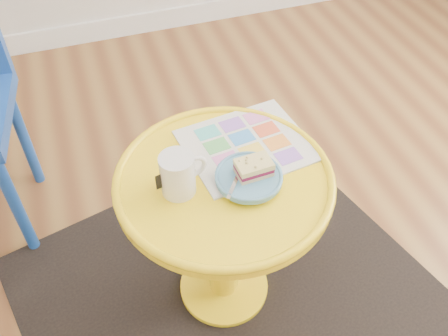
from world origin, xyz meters
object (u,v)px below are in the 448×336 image
object	(u,v)px
side_table	(224,215)
newspaper	(247,145)
plate	(249,178)
mug	(178,173)

from	to	relation	value
side_table	newspaper	bearing A→B (deg)	43.81
side_table	plate	world-z (taller)	plate
side_table	newspaper	distance (m)	0.22
newspaper	plate	distance (m)	0.14
newspaper	plate	xyz separation A→B (m)	(-0.05, -0.13, 0.02)
side_table	newspaper	xyz separation A→B (m)	(0.10, 0.10, 0.16)
mug	plate	world-z (taller)	mug
mug	plate	xyz separation A→B (m)	(0.18, -0.03, -0.04)
plate	side_table	bearing A→B (deg)	148.54
newspaper	plate	world-z (taller)	plate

